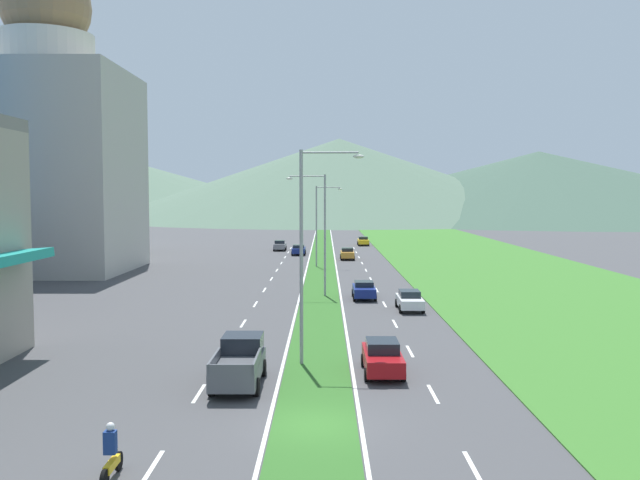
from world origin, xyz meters
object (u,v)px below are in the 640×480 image
object	(u,v)px
car_3	(363,241)
street_lamp_mid	(321,227)
car_4	(299,250)
street_lamp_far	(319,221)
car_9	(410,300)
street_lamp_near	(308,243)
car_0	(364,290)
car_5	(280,245)
motorcycle_rider	(111,456)
pickup_truck_0	(240,362)
car_2	(382,357)
car_1	(347,254)

from	to	relation	value
car_3	street_lamp_mid	bearing A→B (deg)	-6.77
car_4	street_lamp_mid	bearing A→B (deg)	-175.09
street_lamp_far	car_9	size ratio (longest dim) A/B	2.21
car_4	car_9	size ratio (longest dim) A/B	1.08
street_lamp_near	car_0	world-z (taller)	street_lamp_near
street_lamp_far	car_5	bearing A→B (deg)	104.83
car_9	motorcycle_rider	xyz separation A→B (m)	(-12.84, -30.53, -0.01)
street_lamp_near	pickup_truck_0	bearing A→B (deg)	-131.10
car_3	car_5	world-z (taller)	car_5
car_4	motorcycle_rider	size ratio (longest dim) A/B	2.36
car_5	car_2	bearing A→B (deg)	-172.32
car_1	car_5	world-z (taller)	car_5
car_1	car_2	size ratio (longest dim) A/B	0.91
car_3	car_4	distance (m)	20.82
car_4	car_9	distance (m)	47.79
car_3	car_9	distance (m)	64.81
car_4	car_1	bearing A→B (deg)	-136.15
street_lamp_mid	car_9	size ratio (longest dim) A/B	2.38
car_0	pickup_truck_0	xyz separation A→B (m)	(-7.16, -25.39, 0.23)
car_0	car_3	distance (m)	59.45
car_9	car_3	bearing A→B (deg)	179.86
car_1	car_3	xyz separation A→B (m)	(3.53, 25.14, -0.03)
car_4	car_5	distance (m)	8.05
street_lamp_mid	motorcycle_rider	world-z (taller)	street_lamp_mid
street_lamp_far	car_2	world-z (taller)	street_lamp_far
street_lamp_far	car_9	bearing A→B (deg)	-76.97
pickup_truck_0	car_4	bearing A→B (deg)	-0.13
car_5	motorcycle_rider	distance (m)	84.63
street_lamp_far	pickup_truck_0	size ratio (longest dim) A/B	1.79
pickup_truck_0	car_9	bearing A→B (deg)	-27.26
street_lamp_mid	car_0	xyz separation A→B (m)	(3.60, -1.52, -5.18)
car_5	car_0	bearing A→B (deg)	-168.16
car_9	car_5	bearing A→B (deg)	-166.18
car_2	motorcycle_rider	world-z (taller)	motorcycle_rider
car_4	street_lamp_far	bearing A→B (deg)	-169.29
car_0	car_4	size ratio (longest dim) A/B	0.88
car_0	car_4	world-z (taller)	car_0
car_1	car_5	size ratio (longest dim) A/B	0.97
car_9	motorcycle_rider	world-z (taller)	motorcycle_rider
street_lamp_near	car_3	bearing A→B (deg)	84.80
motorcycle_rider	street_lamp_far	bearing A→B (deg)	-5.46
car_2	car_1	bearing A→B (deg)	179.80
car_3	car_9	size ratio (longest dim) A/B	1.02
car_0	car_1	xyz separation A→B (m)	(-0.25, 34.22, 0.03)
car_2	pickup_truck_0	world-z (taller)	pickup_truck_0
street_lamp_mid	car_4	xyz separation A→B (m)	(-3.41, 39.73, -5.19)
car_3	pickup_truck_0	xyz separation A→B (m)	(-10.43, -84.75, 0.22)
car_4	car_9	xyz separation A→B (m)	(10.12, -46.71, -0.00)
street_lamp_mid	street_lamp_near	bearing A→B (deg)	-91.29
street_lamp_near	car_2	distance (m)	6.74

